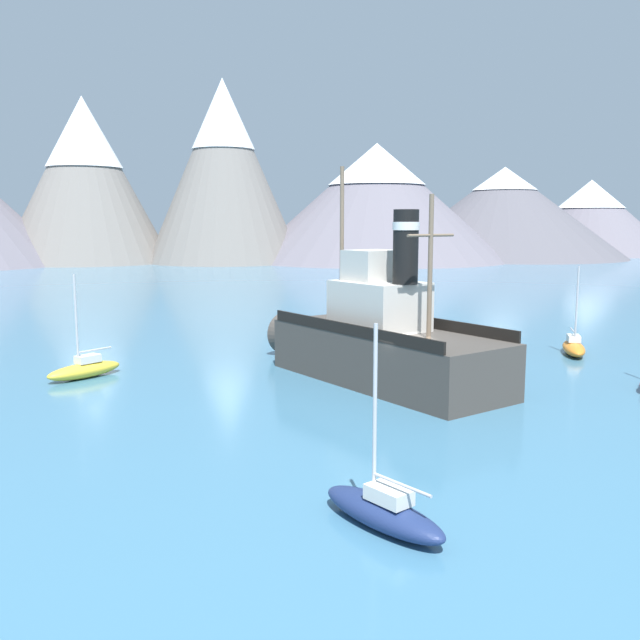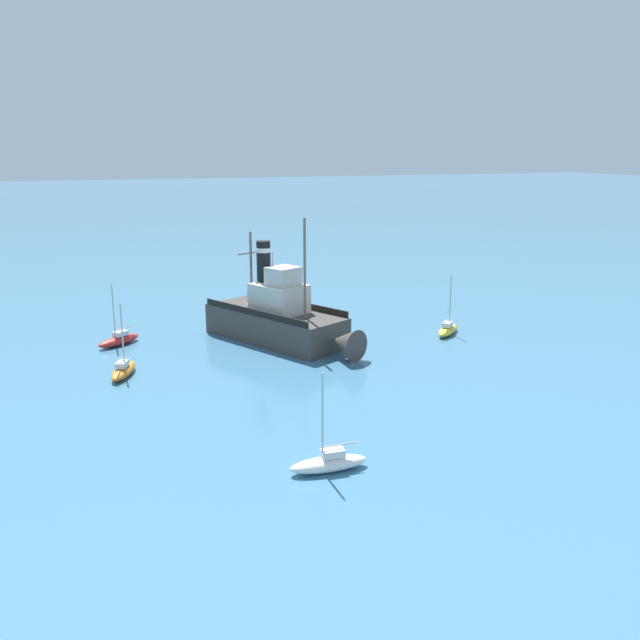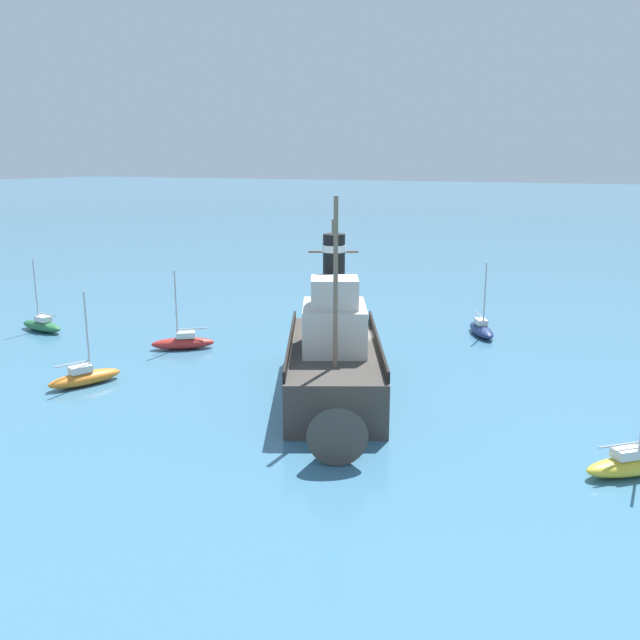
{
  "view_description": "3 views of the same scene",
  "coord_description": "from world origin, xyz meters",
  "px_view_note": "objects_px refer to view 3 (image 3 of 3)",
  "views": [
    {
      "loc": [
        -8.77,
        -26.77,
        7.2
      ],
      "look_at": [
        -2.38,
        6.34,
        2.39
      ],
      "focal_mm": 38.0,
      "sensor_mm": 36.0,
      "label": 1
    },
    {
      "loc": [
        15.97,
        51.5,
        14.73
      ],
      "look_at": [
        -2.68,
        5.41,
        2.13
      ],
      "focal_mm": 38.0,
      "sensor_mm": 36.0,
      "label": 2
    },
    {
      "loc": [
        -13.13,
        31.76,
        11.47
      ],
      "look_at": [
        1.09,
        1.47,
        3.42
      ],
      "focal_mm": 38.0,
      "sensor_mm": 36.0,
      "label": 3
    }
  ],
  "objects_px": {
    "old_tugboat": "(334,361)",
    "sailboat_orange": "(85,377)",
    "sailboat_navy": "(481,329)",
    "sailboat_yellow": "(631,464)",
    "sailboat_red": "(183,342)",
    "sailboat_green": "(42,325)"
  },
  "relations": [
    {
      "from": "old_tugboat",
      "to": "sailboat_orange",
      "type": "xyz_separation_m",
      "value": [
        12.4,
        3.86,
        -1.4
      ]
    },
    {
      "from": "old_tugboat",
      "to": "sailboat_orange",
      "type": "height_order",
      "value": "old_tugboat"
    },
    {
      "from": "sailboat_orange",
      "to": "sailboat_navy",
      "type": "xyz_separation_m",
      "value": [
        -16.43,
        -18.8,
        0.0
      ]
    },
    {
      "from": "sailboat_yellow",
      "to": "sailboat_red",
      "type": "relative_size",
      "value": 1.0
    },
    {
      "from": "sailboat_orange",
      "to": "sailboat_yellow",
      "type": "bearing_deg",
      "value": -178.12
    },
    {
      "from": "sailboat_orange",
      "to": "sailboat_green",
      "type": "xyz_separation_m",
      "value": [
        10.78,
        -7.26,
        0.0
      ]
    },
    {
      "from": "sailboat_red",
      "to": "sailboat_navy",
      "type": "height_order",
      "value": "same"
    },
    {
      "from": "sailboat_green",
      "to": "sailboat_orange",
      "type": "bearing_deg",
      "value": 146.03
    },
    {
      "from": "old_tugboat",
      "to": "sailboat_orange",
      "type": "relative_size",
      "value": 2.96
    },
    {
      "from": "sailboat_green",
      "to": "sailboat_navy",
      "type": "xyz_separation_m",
      "value": [
        -27.21,
        -11.54,
        0.0
      ]
    },
    {
      "from": "old_tugboat",
      "to": "sailboat_navy",
      "type": "distance_m",
      "value": 15.54
    },
    {
      "from": "sailboat_green",
      "to": "sailboat_navy",
      "type": "distance_m",
      "value": 29.56
    },
    {
      "from": "sailboat_green",
      "to": "sailboat_yellow",
      "type": "bearing_deg",
      "value": 170.05
    },
    {
      "from": "sailboat_red",
      "to": "sailboat_navy",
      "type": "bearing_deg",
      "value": -145.17
    },
    {
      "from": "sailboat_red",
      "to": "sailboat_yellow",
      "type": "bearing_deg",
      "value": 164.75
    },
    {
      "from": "sailboat_yellow",
      "to": "sailboat_red",
      "type": "bearing_deg",
      "value": -15.25
    },
    {
      "from": "sailboat_green",
      "to": "sailboat_yellow",
      "type": "relative_size",
      "value": 1.0
    },
    {
      "from": "sailboat_orange",
      "to": "sailboat_red",
      "type": "bearing_deg",
      "value": -93.85
    },
    {
      "from": "old_tugboat",
      "to": "sailboat_red",
      "type": "distance_m",
      "value": 12.57
    },
    {
      "from": "sailboat_orange",
      "to": "sailboat_navy",
      "type": "relative_size",
      "value": 1.0
    },
    {
      "from": "old_tugboat",
      "to": "sailboat_yellow",
      "type": "bearing_deg",
      "value": 167.3
    },
    {
      "from": "sailboat_yellow",
      "to": "sailboat_navy",
      "type": "distance_m",
      "value": 20.25
    }
  ]
}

